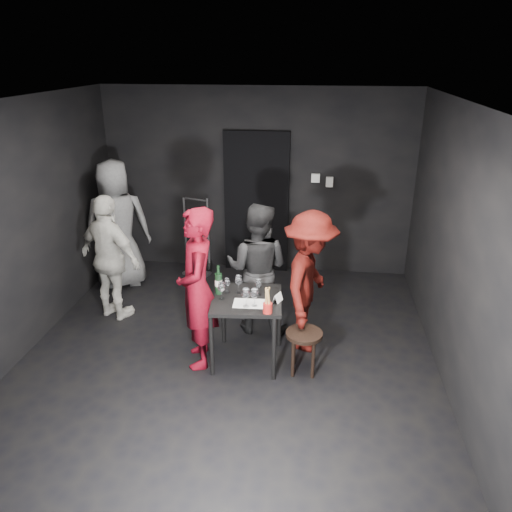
# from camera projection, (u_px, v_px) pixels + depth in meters

# --- Properties ---
(floor) EXTENTS (4.50, 5.00, 0.02)m
(floor) POSITION_uv_depth(u_px,v_px,m) (229.00, 356.00, 5.52)
(floor) COLOR black
(floor) RESTS_ON ground
(ceiling) EXTENTS (4.50, 5.00, 0.02)m
(ceiling) POSITION_uv_depth(u_px,v_px,m) (223.00, 102.00, 4.50)
(ceiling) COLOR silver
(ceiling) RESTS_ON ground
(wall_back) EXTENTS (4.50, 0.04, 2.70)m
(wall_back) POSITION_uv_depth(u_px,v_px,m) (257.00, 182.00, 7.30)
(wall_back) COLOR black
(wall_back) RESTS_ON ground
(wall_front) EXTENTS (4.50, 0.04, 2.70)m
(wall_front) POSITION_uv_depth(u_px,v_px,m) (143.00, 403.00, 2.72)
(wall_front) COLOR black
(wall_front) RESTS_ON ground
(wall_left) EXTENTS (0.04, 5.00, 2.70)m
(wall_left) POSITION_uv_depth(u_px,v_px,m) (17.00, 233.00, 5.27)
(wall_left) COLOR black
(wall_left) RESTS_ON ground
(wall_right) EXTENTS (0.04, 5.00, 2.70)m
(wall_right) POSITION_uv_depth(u_px,v_px,m) (458.00, 253.00, 4.75)
(wall_right) COLOR black
(wall_right) RESTS_ON ground
(doorway) EXTENTS (0.95, 0.10, 2.10)m
(doorway) POSITION_uv_depth(u_px,v_px,m) (257.00, 203.00, 7.36)
(doorway) COLOR black
(doorway) RESTS_ON ground
(wallbox_upper) EXTENTS (0.12, 0.06, 0.12)m
(wallbox_upper) POSITION_uv_depth(u_px,v_px,m) (316.00, 178.00, 7.12)
(wallbox_upper) COLOR #B7B7B2
(wallbox_upper) RESTS_ON wall_back
(wallbox_lower) EXTENTS (0.10, 0.06, 0.14)m
(wallbox_lower) POSITION_uv_depth(u_px,v_px,m) (329.00, 182.00, 7.12)
(wallbox_lower) COLOR #B7B7B2
(wallbox_lower) RESTS_ON wall_back
(hand_truck) EXTENTS (0.39, 0.33, 1.16)m
(hand_truck) POSITION_uv_depth(u_px,v_px,m) (198.00, 259.00, 7.55)
(hand_truck) COLOR #B2B2B7
(hand_truck) RESTS_ON floor
(tasting_table) EXTENTS (0.72, 0.72, 0.75)m
(tasting_table) POSITION_uv_depth(u_px,v_px,m) (247.00, 306.00, 5.22)
(tasting_table) COLOR black
(tasting_table) RESTS_ON floor
(stool) EXTENTS (0.38, 0.38, 0.47)m
(stool) POSITION_uv_depth(u_px,v_px,m) (304.00, 340.00, 5.12)
(stool) COLOR #362419
(stool) RESTS_ON floor
(server_red) EXTENTS (0.65, 0.83, 2.00)m
(server_red) POSITION_uv_depth(u_px,v_px,m) (197.00, 277.00, 5.07)
(server_red) COLOR maroon
(server_red) RESTS_ON floor
(woman_black) EXTENTS (0.86, 0.56, 1.65)m
(woman_black) POSITION_uv_depth(u_px,v_px,m) (257.00, 266.00, 5.78)
(woman_black) COLOR black
(woman_black) RESTS_ON floor
(man_maroon) EXTENTS (0.70, 1.17, 1.70)m
(man_maroon) POSITION_uv_depth(u_px,v_px,m) (310.00, 278.00, 5.41)
(man_maroon) COLOR #490E0A
(man_maroon) RESTS_ON floor
(bystander_cream) EXTENTS (1.09, 0.83, 1.68)m
(bystander_cream) POSITION_uv_depth(u_px,v_px,m) (110.00, 255.00, 6.05)
(bystander_cream) COLOR silver
(bystander_cream) RESTS_ON floor
(bystander_grey) EXTENTS (1.20, 0.91, 2.19)m
(bystander_grey) POSITION_uv_depth(u_px,v_px,m) (116.00, 212.00, 6.82)
(bystander_grey) COLOR slate
(bystander_grey) RESTS_ON floor
(tasting_mat) EXTENTS (0.32, 0.22, 0.00)m
(tasting_mat) POSITION_uv_depth(u_px,v_px,m) (249.00, 303.00, 5.07)
(tasting_mat) COLOR white
(tasting_mat) RESTS_ON tasting_table
(wine_glass_a) EXTENTS (0.10, 0.10, 0.20)m
(wine_glass_a) POSITION_uv_depth(u_px,v_px,m) (221.00, 290.00, 5.12)
(wine_glass_a) COLOR white
(wine_glass_a) RESTS_ON tasting_table
(wine_glass_b) EXTENTS (0.07, 0.07, 0.18)m
(wine_glass_b) POSITION_uv_depth(u_px,v_px,m) (227.00, 285.00, 5.27)
(wine_glass_b) COLOR white
(wine_glass_b) RESTS_ON tasting_table
(wine_glass_c) EXTENTS (0.11, 0.11, 0.22)m
(wine_glass_c) POSITION_uv_depth(u_px,v_px,m) (239.00, 284.00, 5.25)
(wine_glass_c) COLOR white
(wine_glass_c) RESTS_ON tasting_table
(wine_glass_d) EXTENTS (0.10, 0.10, 0.22)m
(wine_glass_d) POSITION_uv_depth(u_px,v_px,m) (246.00, 297.00, 4.97)
(wine_glass_d) COLOR white
(wine_glass_d) RESTS_ON tasting_table
(wine_glass_e) EXTENTS (0.08, 0.08, 0.21)m
(wine_glass_e) POSITION_uv_depth(u_px,v_px,m) (254.00, 296.00, 4.98)
(wine_glass_e) COLOR white
(wine_glass_e) RESTS_ON tasting_table
(wine_glass_f) EXTENTS (0.09, 0.09, 0.20)m
(wine_glass_f) POSITION_uv_depth(u_px,v_px,m) (258.00, 286.00, 5.21)
(wine_glass_f) COLOR white
(wine_glass_f) RESTS_ON tasting_table
(wine_bottle) EXTENTS (0.08, 0.08, 0.32)m
(wine_bottle) POSITION_uv_depth(u_px,v_px,m) (219.00, 283.00, 5.24)
(wine_bottle) COLOR black
(wine_bottle) RESTS_ON tasting_table
(breadstick_cup) EXTENTS (0.09, 0.09, 0.29)m
(breadstick_cup) POSITION_uv_depth(u_px,v_px,m) (268.00, 301.00, 4.85)
(breadstick_cup) COLOR red
(breadstick_cup) RESTS_ON tasting_table
(reserved_card) EXTENTS (0.11, 0.14, 0.09)m
(reserved_card) POSITION_uv_depth(u_px,v_px,m) (276.00, 298.00, 5.09)
(reserved_card) COLOR white
(reserved_card) RESTS_ON tasting_table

